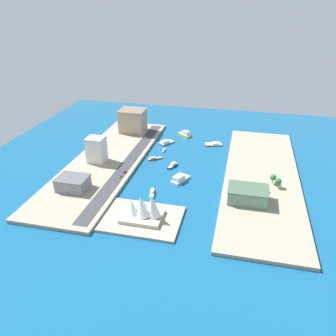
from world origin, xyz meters
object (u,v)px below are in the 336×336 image
Objects in this scene: yacht_sleek_gray at (152,193)px; pickup_red at (125,172)px; patrol_launch_navy at (173,165)px; catamaran_blue at (166,142)px; terminal_long_green at (248,194)px; taxi_yellow_cab at (120,176)px; opera_landmark at (144,209)px; hotel_broad_white at (96,150)px; tugboat_red at (155,159)px; van_white at (145,137)px; ferry_yellow_fast at (185,134)px; traffic_light_waterfront at (136,159)px; apartment_midrise_tan at (133,121)px; barge_flat_brown at (214,144)px; warehouse_low_gray at (73,183)px; ferry_white_commuter at (180,179)px; sailboat_small_white at (164,150)px.

pickup_red is (36.37, -29.11, 2.52)m from yacht_sleek_gray.
catamaran_blue is (21.24, -58.71, 0.05)m from patrol_launch_navy.
terminal_long_green is 8.00× the size of taxi_yellow_cab.
opera_landmark is at bearing 89.05° from patrol_launch_navy.
hotel_broad_white reaches higher than taxi_yellow_cab.
tugboat_red is at bearing -78.98° from opera_landmark.
patrol_launch_navy is at bearing 127.26° from van_white.
van_white is (45.60, 24.90, 1.50)m from ferry_yellow_fast.
traffic_light_waterfront is (17.18, 63.97, 5.80)m from catamaran_blue.
apartment_midrise_tan is at bearing -75.65° from pickup_red.
patrol_launch_navy is 76.39m from barge_flat_brown.
apartment_midrise_tan reaches higher than warehouse_low_gray.
sailboat_small_white is at bearing -63.93° from ferry_white_commuter.
warehouse_low_gray is at bearing 24.61° from ferry_white_commuter.
traffic_light_waterfront is (19.90, 42.09, 6.36)m from sailboat_small_white.
pickup_red is 0.73× the size of traffic_light_waterfront.
van_white is at bearing -73.63° from opera_landmark.
warehouse_low_gray is at bearing 42.33° from patrol_launch_navy.
warehouse_low_gray is (76.49, 69.67, 7.33)m from patrol_launch_navy.
sailboat_small_white is 2.67× the size of taxi_yellow_cab.
ferry_yellow_fast is at bearing -89.44° from opera_landmark.
apartment_midrise_tan reaches higher than traffic_light_waterfront.
taxi_yellow_cab is at bearing -54.34° from opera_landmark.
taxi_yellow_cab is (22.17, 97.48, 2.41)m from catamaran_blue.
traffic_light_waterfront is at bearing 7.79° from patrol_launch_navy.
warehouse_low_gray is 45.53m from taxi_yellow_cab.
patrol_launch_navy reaches higher than yacht_sleek_gray.
catamaran_blue is at bearing -103.39° from pickup_red.
van_white is 0.74× the size of traffic_light_waterfront.
hotel_broad_white is (56.16, 23.41, 15.04)m from tugboat_red.
ferry_yellow_fast is at bearing -104.19° from tugboat_red.
sailboat_small_white is 132.34m from terminal_long_green.
yacht_sleek_gray is 118.10m from catamaran_blue.
ferry_yellow_fast is 134.23m from taxi_yellow_cab.
tugboat_red is 0.72× the size of catamaran_blue.
patrol_launch_navy is at bearing 92.20° from ferry_yellow_fast.
pickup_red reaches higher than yacht_sleek_gray.
apartment_midrise_tan is at bearing -69.77° from traffic_light_waterfront.
patrol_launch_navy is at bearing -90.95° from opera_landmark.
tugboat_red is 80.50m from barge_flat_brown.
opera_landmark reaches higher than sailboat_small_white.
ferry_yellow_fast is (16.88, -117.85, -0.16)m from ferry_white_commuter.
patrol_launch_navy reaches higher than tugboat_red.
sailboat_small_white is at bearing -82.40° from yacht_sleek_gray.
barge_flat_brown is 128.99m from terminal_long_green.
yacht_sleek_gray is at bearing 57.22° from ferry_white_commuter.
van_white is 1.14× the size of taxi_yellow_cab.
patrol_launch_navy is 0.58× the size of warehouse_low_gray.
catamaran_blue is at bearing -70.12° from patrol_launch_navy.
yacht_sleek_gray is 3.35× the size of van_white.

